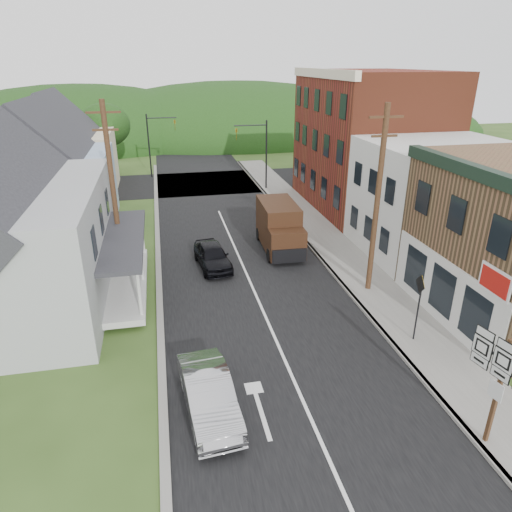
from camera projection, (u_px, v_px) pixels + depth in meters
ground at (277, 342)px, 18.69m from camera, size 120.00×120.00×0.00m
road at (236, 251)px, 27.68m from camera, size 9.00×90.00×0.02m
cross_road at (206, 183)px, 42.95m from camera, size 60.00×9.00×0.02m
sidewalk_right at (340, 254)px, 26.97m from camera, size 2.80×55.00×0.15m
curb_right at (318, 256)px, 26.71m from camera, size 0.20×55.00×0.15m
curb_left at (159, 270)px, 24.97m from camera, size 0.30×55.00×0.12m
storefront_white at (435, 199)px, 26.28m from camera, size 8.00×7.00×6.50m
storefront_red at (368, 142)px, 34.13m from camera, size 8.00×12.00×10.00m
house_blue at (55, 173)px, 30.42m from camera, size 7.14×8.16×7.28m
house_cream at (69, 150)px, 38.41m from camera, size 7.14×8.16×7.28m
utility_pole_right at (377, 201)px, 21.05m from camera, size 1.60×0.26×9.00m
utility_pole_left at (113, 190)px, 22.80m from camera, size 1.60×0.26×9.00m
traffic_signal_right at (258, 147)px, 39.13m from camera, size 2.87×0.20×6.00m
traffic_signal_left at (156, 138)px, 43.79m from camera, size 2.87×0.20×6.00m
tree_left_d at (105, 125)px, 43.81m from camera, size 4.80×4.80×6.94m
forested_ridge at (186, 137)px, 68.11m from camera, size 90.00×30.00×16.00m
silver_sedan at (209, 395)px, 14.72m from camera, size 1.85×4.35×1.39m
dark_sedan at (212, 256)px, 25.22m from camera, size 2.03×4.13×1.36m
delivery_van at (280, 227)px, 27.29m from camera, size 2.27×5.14×2.84m
route_sign_cluster at (500, 378)px, 12.76m from camera, size 0.48×2.01×3.57m
warning_sign at (419, 299)px, 17.92m from camera, size 0.17×0.81×2.92m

